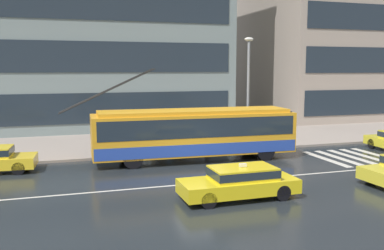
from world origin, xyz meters
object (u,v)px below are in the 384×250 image
(trolleybus, at_px, (195,132))
(street_lamp, at_px, (248,83))
(pedestrian_approaching_curb, at_px, (171,124))
(bus_shelter, at_px, (171,119))
(taxi_oncoming_near, at_px, (240,181))
(pedestrian_at_shelter, at_px, (206,120))

(trolleybus, relative_size, street_lamp, 1.87)
(pedestrian_approaching_curb, distance_m, street_lamp, 5.53)
(bus_shelter, bearing_deg, taxi_oncoming_near, -89.92)
(taxi_oncoming_near, xyz_separation_m, pedestrian_at_shelter, (2.48, 11.19, 1.03))
(pedestrian_at_shelter, xyz_separation_m, street_lamp, (2.24, -1.62, 2.46))
(pedestrian_approaching_curb, bearing_deg, street_lamp, -6.46)
(pedestrian_at_shelter, bearing_deg, pedestrian_approaching_curb, -158.29)
(taxi_oncoming_near, distance_m, bus_shelter, 10.84)
(trolleybus, bearing_deg, street_lamp, 28.51)
(bus_shelter, xyz_separation_m, pedestrian_at_shelter, (2.50, 0.42, -0.20))
(bus_shelter, distance_m, street_lamp, 5.39)
(taxi_oncoming_near, distance_m, street_lamp, 11.23)
(bus_shelter, height_order, pedestrian_at_shelter, bus_shelter)
(trolleybus, height_order, street_lamp, street_lamp)
(taxi_oncoming_near, distance_m, pedestrian_at_shelter, 11.50)
(trolleybus, height_order, taxi_oncoming_near, trolleybus)
(bus_shelter, bearing_deg, pedestrian_approaching_curb, -104.72)
(trolleybus, relative_size, taxi_oncoming_near, 2.75)
(taxi_oncoming_near, bearing_deg, pedestrian_approaching_curb, 91.04)
(pedestrian_approaching_curb, xyz_separation_m, street_lamp, (4.91, -0.56, 2.49))
(bus_shelter, xyz_separation_m, pedestrian_approaching_curb, (-0.17, -0.64, -0.22))
(taxi_oncoming_near, bearing_deg, bus_shelter, 90.08)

